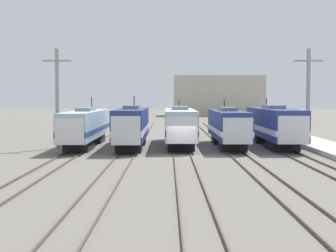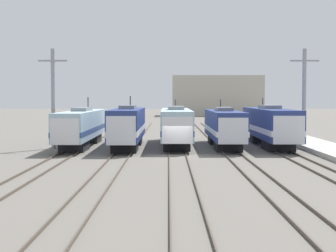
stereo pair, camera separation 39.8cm
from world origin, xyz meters
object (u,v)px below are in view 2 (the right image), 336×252
object	(u,v)px
locomotive_center_left	(129,126)
catenary_tower_right	(306,97)
locomotive_center	(178,126)
locomotive_far_left	(83,126)
locomotive_center_right	(226,127)
locomotive_far_right	(272,125)
catenary_tower_left	(55,97)

from	to	relation	value
locomotive_center_left	catenary_tower_right	size ratio (longest dim) A/B	1.71
locomotive_center	locomotive_far_left	bearing A→B (deg)	-176.25
locomotive_center_right	locomotive_far_right	world-z (taller)	locomotive_far_right
locomotive_center_left	catenary_tower_left	distance (m)	7.70
locomotive_center_left	locomotive_center_right	size ratio (longest dim) A/B	1.01
catenary_tower_right	catenary_tower_left	bearing A→B (deg)	180.00
locomotive_far_right	locomotive_center	bearing A→B (deg)	177.55
locomotive_center	catenary_tower_right	world-z (taller)	catenary_tower_right
locomotive_center_left	catenary_tower_left	bearing A→B (deg)	-176.44
catenary_tower_left	catenary_tower_right	distance (m)	24.24
locomotive_center_left	catenary_tower_right	xyz separation A→B (m)	(17.09, -0.44, 2.84)
locomotive_far_right	catenary_tower_right	xyz separation A→B (m)	(2.79, -2.46, 2.85)
locomotive_center	locomotive_far_right	bearing A→B (deg)	-2.45
locomotive_center_left	catenary_tower_left	xyz separation A→B (m)	(-7.14, -0.44, 2.84)
locomotive_far_left	catenary_tower_left	bearing A→B (deg)	-136.57
catenary_tower_right	locomotive_far_left	bearing A→B (deg)	174.13
locomotive_far_left	locomotive_center	bearing A→B (deg)	3.75
locomotive_center_left	locomotive_far_left	bearing A→B (deg)	159.28
locomotive_center	locomotive_center_right	bearing A→B (deg)	-17.89
locomotive_far_right	catenary_tower_left	size ratio (longest dim) A/B	1.94
locomotive_center	locomotive_center_right	world-z (taller)	locomotive_center_right
locomotive_center	catenary_tower_right	xyz separation A→B (m)	(12.33, -2.87, 2.90)
catenary_tower_right	locomotive_center_right	bearing A→B (deg)	170.00
locomotive_far_left	catenary_tower_right	world-z (taller)	catenary_tower_right
locomotive_center_left	locomotive_far_right	size ratio (longest dim) A/B	0.88
locomotive_far_right	catenary_tower_left	distance (m)	21.77
locomotive_center_left	locomotive_far_right	world-z (taller)	locomotive_center_left
locomotive_center_left	locomotive_center	xyz separation A→B (m)	(4.77, 2.43, -0.06)
catenary_tower_left	locomotive_center_right	bearing A→B (deg)	4.57
catenary_tower_left	catenary_tower_right	size ratio (longest dim) A/B	1.00
locomotive_center_right	catenary_tower_right	world-z (taller)	catenary_tower_right
locomotive_center_right	locomotive_center_left	bearing A→B (deg)	-174.68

